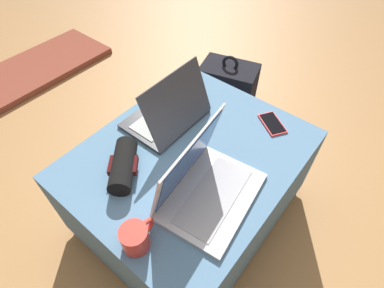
{
  "coord_description": "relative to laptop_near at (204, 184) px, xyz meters",
  "views": [
    {
      "loc": [
        -0.57,
        -0.47,
        1.34
      ],
      "look_at": [
        -0.01,
        -0.02,
        0.53
      ],
      "focal_mm": 28.0,
      "sensor_mm": 36.0,
      "label": 1
    }
  ],
  "objects": [
    {
      "name": "ground_plane",
      "position": [
        0.11,
        0.15,
        -0.5
      ],
      "size": [
        14.0,
        14.0,
        0.0
      ],
      "primitive_type": "plane",
      "color": "#9E7042"
    },
    {
      "name": "ottoman",
      "position": [
        0.11,
        0.15,
        -0.28
      ],
      "size": [
        0.9,
        0.74,
        0.45
      ],
      "color": "#2A3D4E",
      "rests_on": "ground_plane"
    },
    {
      "name": "laptop_near",
      "position": [
        0.0,
        0.0,
        0.0
      ],
      "size": [
        0.39,
        0.3,
        0.26
      ],
      "rotation": [
        0.0,
        0.0,
        0.13
      ],
      "color": "#B7B7BC",
      "rests_on": "ottoman"
    },
    {
      "name": "laptop_far",
      "position": [
        0.19,
        0.33,
        -0.0
      ],
      "size": [
        0.33,
        0.24,
        0.24
      ],
      "rotation": [
        0.0,
        0.0,
        3.15
      ],
      "color": "#333338",
      "rests_on": "ottoman"
    },
    {
      "name": "cell_phone",
      "position": [
        0.45,
        -0.02,
        -0.05
      ],
      "size": [
        0.13,
        0.15,
        0.01
      ],
      "rotation": [
        0.0,
        0.0,
        5.7
      ],
      "color": "red",
      "rests_on": "ottoman"
    },
    {
      "name": "backpack",
      "position": [
        0.7,
        0.37,
        -0.29
      ],
      "size": [
        0.3,
        0.33,
        0.5
      ],
      "rotation": [
        0.0,
        0.0,
        1.85
      ],
      "color": "black",
      "rests_on": "ground_plane"
    },
    {
      "name": "wrist_brace",
      "position": [
        -0.11,
        0.28,
        -0.01
      ],
      "size": [
        0.21,
        0.2,
        0.08
      ],
      "rotation": [
        0.0,
        0.0,
        3.84
      ],
      "color": "black",
      "rests_on": "ottoman"
    },
    {
      "name": "coffee_mug",
      "position": [
        -0.27,
        0.05,
        -0.01
      ],
      "size": [
        0.12,
        0.09,
        0.09
      ],
      "color": "red",
      "rests_on": "ottoman"
    },
    {
      "name": "fireplace_hearth",
      "position": [
        0.11,
        1.8,
        -0.48
      ],
      "size": [
        1.4,
        0.5,
        0.04
      ],
      "color": "brown",
      "rests_on": "ground_plane"
    }
  ]
}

